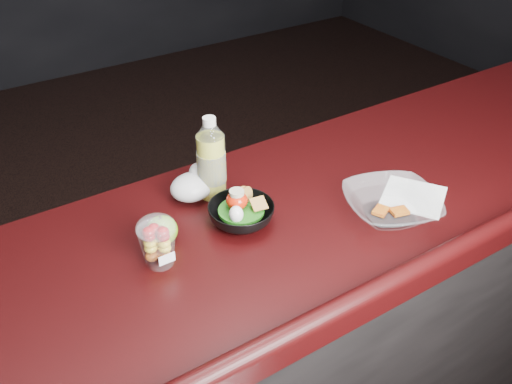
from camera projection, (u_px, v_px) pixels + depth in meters
counter at (257, 356)px, 1.74m from camera, size 4.06×0.71×1.02m
lemonade_bottle at (211, 164)px, 1.51m from camera, size 0.08×0.08×0.24m
fruit_cup at (158, 241)px, 1.30m from camera, size 0.09×0.09×0.13m
green_apple at (162, 230)px, 1.38m from camera, size 0.08×0.08×0.08m
plastic_bag at (193, 185)px, 1.54m from camera, size 0.12×0.10×0.09m
snack_bowl at (241, 213)px, 1.45m from camera, size 0.20×0.20×0.09m
takeout_bowl at (391, 205)px, 1.48m from camera, size 0.31×0.31×0.06m
paper_napkin at (413, 196)px, 1.56m from camera, size 0.22×0.22×0.00m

